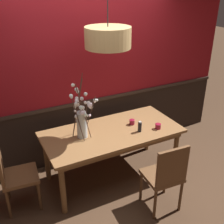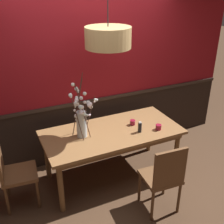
# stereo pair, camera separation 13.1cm
# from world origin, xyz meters

# --- Properties ---
(ground_plane) EXTENTS (24.00, 24.00, 0.00)m
(ground_plane) POSITION_xyz_m (0.00, 0.00, 0.00)
(ground_plane) COLOR #4C3321
(back_wall) EXTENTS (4.72, 0.14, 2.63)m
(back_wall) POSITION_xyz_m (0.00, 0.73, 1.31)
(back_wall) COLOR black
(back_wall) RESTS_ON ground
(dining_table) EXTENTS (1.86, 0.89, 0.75)m
(dining_table) POSITION_xyz_m (0.00, 0.00, 0.67)
(dining_table) COLOR olive
(dining_table) RESTS_ON ground
(chair_far_side_left) EXTENTS (0.48, 0.43, 0.87)m
(chair_far_side_left) POSITION_xyz_m (-0.33, 0.84, 0.50)
(chair_far_side_left) COLOR brown
(chair_far_side_left) RESTS_ON ground
(chair_head_west_end) EXTENTS (0.46, 0.45, 0.92)m
(chair_head_west_end) POSITION_xyz_m (-1.33, 0.02, 0.51)
(chair_head_west_end) COLOR brown
(chair_head_west_end) RESTS_ON ground
(chair_near_side_right) EXTENTS (0.45, 0.43, 0.95)m
(chair_near_side_right) POSITION_xyz_m (0.26, -0.87, 0.53)
(chair_near_side_right) COLOR brown
(chair_near_side_right) RESTS_ON ground
(chair_far_side_right) EXTENTS (0.48, 0.45, 0.90)m
(chair_far_side_right) POSITION_xyz_m (0.29, 0.85, 0.51)
(chair_far_side_right) COLOR brown
(chair_far_side_right) RESTS_ON ground
(vase_with_blossoms) EXTENTS (0.39, 0.36, 0.83)m
(vase_with_blossoms) POSITION_xyz_m (-0.41, 0.05, 1.00)
(vase_with_blossoms) COLOR silver
(vase_with_blossoms) RESTS_ON dining_table
(candle_holder_nearer_center) EXTENTS (0.08, 0.08, 0.07)m
(candle_holder_nearer_center) POSITION_xyz_m (0.34, 0.04, 0.79)
(candle_holder_nearer_center) COLOR maroon
(candle_holder_nearer_center) RESTS_ON dining_table
(candle_holder_nearer_edge) EXTENTS (0.08, 0.08, 0.07)m
(candle_holder_nearer_edge) POSITION_xyz_m (0.59, -0.23, 0.79)
(candle_holder_nearer_edge) COLOR maroon
(candle_holder_nearer_edge) RESTS_ON dining_table
(condiment_bottle) EXTENTS (0.05, 0.05, 0.15)m
(condiment_bottle) POSITION_xyz_m (0.33, -0.18, 0.82)
(condiment_bottle) COLOR black
(condiment_bottle) RESTS_ON dining_table
(pendant_lamp) EXTENTS (0.55, 0.55, 0.76)m
(pendant_lamp) POSITION_xyz_m (-0.02, 0.06, 1.99)
(pendant_lamp) COLOR tan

